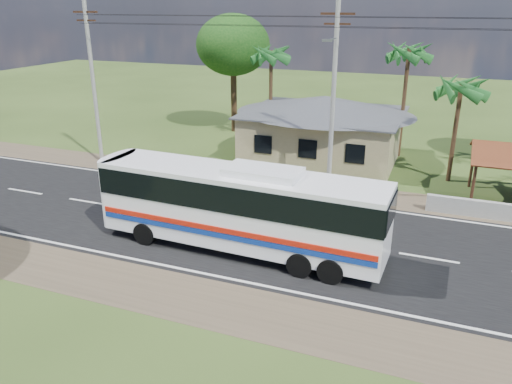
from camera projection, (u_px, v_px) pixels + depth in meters
ground at (237, 227)px, 24.55m from camera, size 120.00×120.00×0.00m
road at (237, 227)px, 24.55m from camera, size 120.00×16.00×0.03m
house at (324, 121)px, 34.60m from camera, size 12.40×10.00×5.00m
concrete_barrier at (499, 211)px, 25.21m from camera, size 7.00×0.30×0.90m
utility_poles at (327, 92)px, 27.25m from camera, size 32.80×2.22×11.00m
palm_near at (461, 88)px, 28.90m from camera, size 2.80×2.80×6.70m
palm_mid at (409, 53)px, 33.49m from camera, size 2.80×2.80×8.20m
palm_far at (271, 55)px, 37.48m from camera, size 2.80×2.80×7.70m
tree_behind_house at (233, 45)px, 40.42m from camera, size 6.00×6.00×9.61m
coach_bus at (240, 203)px, 21.49m from camera, size 12.81×3.11×3.95m
motorcycle at (267, 176)px, 30.24m from camera, size 1.87×0.75×0.97m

